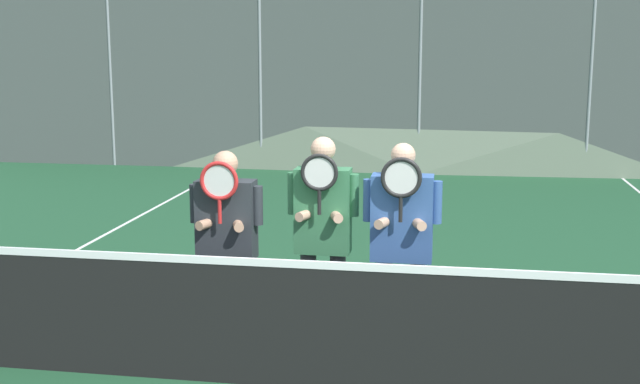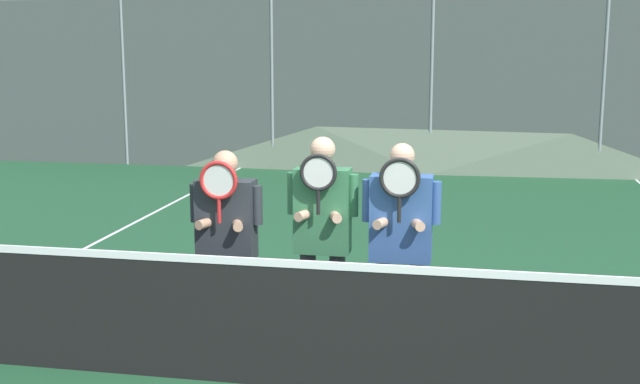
# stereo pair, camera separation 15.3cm
# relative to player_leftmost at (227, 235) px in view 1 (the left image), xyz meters

# --- Properties ---
(hill_distant) EXTENTS (134.35, 74.64, 26.12)m
(hill_distant) POSITION_rel_player_leftmost_xyz_m (1.09, 46.94, -1.01)
(hill_distant) COLOR slate
(hill_distant) RESTS_ON ground_plane
(clubhouse_building) EXTENTS (16.17, 5.50, 3.86)m
(clubhouse_building) POSITION_rel_player_leftmost_xyz_m (2.05, 16.54, 0.95)
(clubhouse_building) COLOR #9EA3A8
(clubhouse_building) RESTS_ON ground_plane
(fence_back) EXTENTS (19.31, 0.06, 3.45)m
(fence_back) POSITION_rel_player_leftmost_xyz_m (1.09, 9.85, 0.72)
(fence_back) COLOR gray
(fence_back) RESTS_ON ground_plane
(tennis_net) EXTENTS (10.48, 0.09, 1.08)m
(tennis_net) POSITION_rel_player_leftmost_xyz_m (1.09, -0.57, -0.50)
(tennis_net) COLOR gray
(tennis_net) RESTS_ON ground_plane
(court_line_left_sideline) EXTENTS (0.05, 16.00, 0.01)m
(court_line_left_sideline) POSITION_rel_player_leftmost_xyz_m (-2.81, 2.43, -1.00)
(court_line_left_sideline) COLOR white
(court_line_left_sideline) RESTS_ON ground_plane
(player_leftmost) EXTENTS (0.60, 0.34, 1.69)m
(player_leftmost) POSITION_rel_player_leftmost_xyz_m (0.00, 0.00, 0.00)
(player_leftmost) COLOR white
(player_leftmost) RESTS_ON ground_plane
(player_center_left) EXTENTS (0.58, 0.34, 1.80)m
(player_center_left) POSITION_rel_player_leftmost_xyz_m (0.77, 0.12, 0.05)
(player_center_left) COLOR #56565B
(player_center_left) RESTS_ON ground_plane
(player_center_right) EXTENTS (0.61, 0.34, 1.78)m
(player_center_right) POSITION_rel_player_leftmost_xyz_m (1.40, 0.03, 0.04)
(player_center_right) COLOR white
(player_center_right) RESTS_ON ground_plane
(car_far_left) EXTENTS (4.44, 1.91, 1.70)m
(car_far_left) POSITION_rel_player_leftmost_xyz_m (-3.59, 12.51, -0.13)
(car_far_left) COLOR black
(car_far_left) RESTS_ON ground_plane
(car_left_of_center) EXTENTS (4.73, 2.08, 1.70)m
(car_left_of_center) POSITION_rel_player_leftmost_xyz_m (1.86, 12.58, -0.13)
(car_left_of_center) COLOR #B2B7BC
(car_left_of_center) RESTS_ON ground_plane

